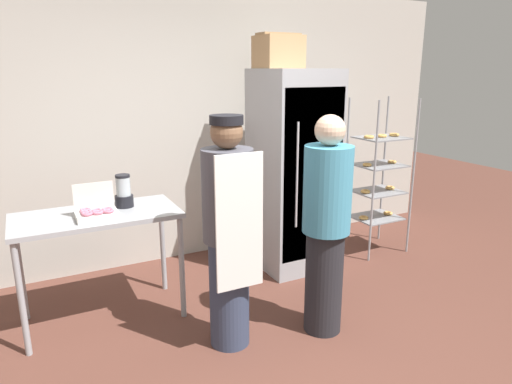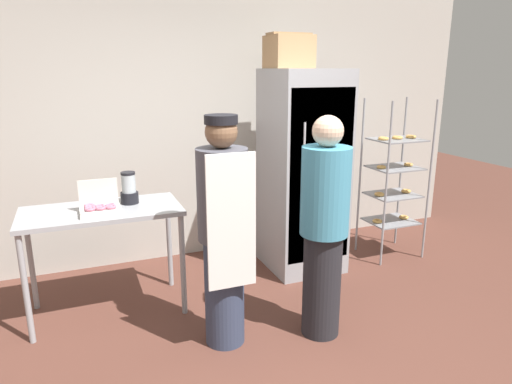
{
  "view_description": "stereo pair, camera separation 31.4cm",
  "coord_description": "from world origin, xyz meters",
  "px_view_note": "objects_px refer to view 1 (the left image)",
  "views": [
    {
      "loc": [
        -1.5,
        -2.19,
        1.95
      ],
      "look_at": [
        0.04,
        0.8,
        1.04
      ],
      "focal_mm": 32.0,
      "sensor_mm": 36.0,
      "label": 1
    },
    {
      "loc": [
        -1.22,
        -2.32,
        1.95
      ],
      "look_at": [
        0.04,
        0.8,
        1.04
      ],
      "focal_mm": 32.0,
      "sensor_mm": 36.0,
      "label": 2
    }
  ],
  "objects_px": {
    "person_customer": "(326,226)",
    "blender_pitcher": "(124,193)",
    "person_baker": "(229,232)",
    "cardboard_storage_box": "(278,51)",
    "refrigerator": "(293,171)",
    "baking_rack": "(379,177)",
    "donut_box": "(96,212)"
  },
  "relations": [
    {
      "from": "refrigerator",
      "to": "person_customer",
      "type": "relative_size",
      "value": 1.18
    },
    {
      "from": "donut_box",
      "to": "blender_pitcher",
      "type": "height_order",
      "value": "blender_pitcher"
    },
    {
      "from": "baking_rack",
      "to": "person_baker",
      "type": "distance_m",
      "value": 2.36
    },
    {
      "from": "cardboard_storage_box",
      "to": "person_baker",
      "type": "bearing_deg",
      "value": -132.68
    },
    {
      "from": "blender_pitcher",
      "to": "person_customer",
      "type": "bearing_deg",
      "value": -39.77
    },
    {
      "from": "baking_rack",
      "to": "person_customer",
      "type": "bearing_deg",
      "value": -143.73
    },
    {
      "from": "baking_rack",
      "to": "donut_box",
      "type": "relative_size",
      "value": 5.63
    },
    {
      "from": "refrigerator",
      "to": "blender_pitcher",
      "type": "bearing_deg",
      "value": -175.08
    },
    {
      "from": "refrigerator",
      "to": "person_customer",
      "type": "bearing_deg",
      "value": -110.49
    },
    {
      "from": "blender_pitcher",
      "to": "person_baker",
      "type": "distance_m",
      "value": 1.02
    },
    {
      "from": "refrigerator",
      "to": "person_baker",
      "type": "relative_size",
      "value": 1.18
    },
    {
      "from": "donut_box",
      "to": "person_customer",
      "type": "relative_size",
      "value": 0.18
    },
    {
      "from": "baking_rack",
      "to": "donut_box",
      "type": "height_order",
      "value": "baking_rack"
    },
    {
      "from": "donut_box",
      "to": "cardboard_storage_box",
      "type": "bearing_deg",
      "value": 13.63
    },
    {
      "from": "refrigerator",
      "to": "donut_box",
      "type": "height_order",
      "value": "refrigerator"
    },
    {
      "from": "refrigerator",
      "to": "cardboard_storage_box",
      "type": "xyz_separation_m",
      "value": [
        -0.14,
        0.08,
        1.13
      ]
    },
    {
      "from": "baking_rack",
      "to": "cardboard_storage_box",
      "type": "xyz_separation_m",
      "value": [
        -1.17,
        0.17,
        1.28
      ]
    },
    {
      "from": "blender_pitcher",
      "to": "person_customer",
      "type": "relative_size",
      "value": 0.16
    },
    {
      "from": "person_customer",
      "to": "blender_pitcher",
      "type": "bearing_deg",
      "value": 140.23
    },
    {
      "from": "refrigerator",
      "to": "cardboard_storage_box",
      "type": "distance_m",
      "value": 1.14
    },
    {
      "from": "refrigerator",
      "to": "donut_box",
      "type": "distance_m",
      "value": 1.95
    },
    {
      "from": "person_baker",
      "to": "person_customer",
      "type": "distance_m",
      "value": 0.73
    },
    {
      "from": "refrigerator",
      "to": "baking_rack",
      "type": "bearing_deg",
      "value": -5.24
    },
    {
      "from": "refrigerator",
      "to": "person_customer",
      "type": "distance_m",
      "value": 1.25
    },
    {
      "from": "baking_rack",
      "to": "blender_pitcher",
      "type": "xyz_separation_m",
      "value": [
        -2.7,
        -0.05,
        0.17
      ]
    },
    {
      "from": "refrigerator",
      "to": "baking_rack",
      "type": "height_order",
      "value": "refrigerator"
    },
    {
      "from": "person_customer",
      "to": "refrigerator",
      "type": "bearing_deg",
      "value": 69.51
    },
    {
      "from": "donut_box",
      "to": "person_baker",
      "type": "height_order",
      "value": "person_baker"
    },
    {
      "from": "donut_box",
      "to": "cardboard_storage_box",
      "type": "height_order",
      "value": "cardboard_storage_box"
    },
    {
      "from": "cardboard_storage_box",
      "to": "person_baker",
      "type": "distance_m",
      "value": 1.94
    },
    {
      "from": "blender_pitcher",
      "to": "cardboard_storage_box",
      "type": "xyz_separation_m",
      "value": [
        1.53,
        0.22,
        1.11
      ]
    },
    {
      "from": "cardboard_storage_box",
      "to": "person_customer",
      "type": "height_order",
      "value": "cardboard_storage_box"
    }
  ]
}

